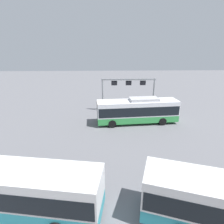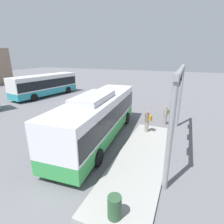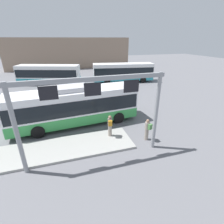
# 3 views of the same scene
# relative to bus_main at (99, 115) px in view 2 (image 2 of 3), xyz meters

# --- Properties ---
(ground_plane) EXTENTS (120.00, 120.00, 0.00)m
(ground_plane) POSITION_rel_bus_main_xyz_m (0.01, 0.00, -1.81)
(ground_plane) COLOR slate
(platform_curb) EXTENTS (10.00, 2.80, 0.16)m
(platform_curb) POSITION_rel_bus_main_xyz_m (-1.50, -3.54, -1.73)
(platform_curb) COLOR #9E9E99
(platform_curb) RESTS_ON ground
(bus_main) EXTENTS (10.84, 3.36, 3.46)m
(bus_main) POSITION_rel_bus_main_xyz_m (0.00, 0.00, 0.00)
(bus_main) COLOR green
(bus_main) RESTS_ON ground
(bus_background_right) EXTENTS (10.44, 4.08, 3.10)m
(bus_background_right) POSITION_rel_bus_main_xyz_m (9.56, 13.73, -0.03)
(bus_background_right) COLOR teal
(bus_background_right) RESTS_ON ground
(person_boarding) EXTENTS (0.47, 0.60, 1.67)m
(person_boarding) POSITION_rel_bus_main_xyz_m (4.72, -4.13, -0.92)
(person_boarding) COLOR gray
(person_boarding) RESTS_ON ground
(person_waiting_near) EXTENTS (0.41, 0.57, 1.67)m
(person_waiting_near) POSITION_rel_bus_main_xyz_m (2.19, -3.04, -0.76)
(person_waiting_near) COLOR gray
(person_waiting_near) RESTS_ON platform_curb
(platform_sign_gantry) EXTENTS (8.46, 0.24, 5.20)m
(platform_sign_gantry) POSITION_rel_bus_main_xyz_m (0.64, -5.08, 1.90)
(platform_sign_gantry) COLOR gray
(platform_sign_gantry) RESTS_ON ground
(trash_bin) EXTENTS (0.52, 0.52, 0.90)m
(trash_bin) POSITION_rel_bus_main_xyz_m (-5.82, -3.58, -1.20)
(trash_bin) COLOR #2D5133
(trash_bin) RESTS_ON platform_curb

